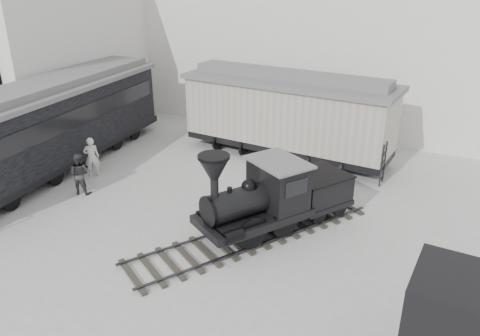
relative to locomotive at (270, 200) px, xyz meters
The scene contains 9 objects.
ground 3.72m from the locomotive, 113.66° to the right, with size 90.00×90.00×0.00m, color #9E9E9B.
north_wall 12.62m from the locomotive, 96.86° to the left, with size 34.00×2.51×11.00m.
west_pavilion 17.59m from the locomotive, 157.06° to the left, with size 7.00×12.11×9.00m.
locomotive is the anchor object (origin of this frame).
boxcar 7.41m from the locomotive, 105.85° to the left, with size 10.44×4.07×4.18m.
passenger_coach 10.99m from the locomotive, behind, with size 4.19×14.35×3.79m.
visitor_a 8.90m from the locomotive, behind, with size 0.66×0.43×1.81m, color silver.
visitor_b 8.13m from the locomotive, behind, with size 0.84×0.66×1.74m, color #323233.
coal_hopper 7.57m from the locomotive, 34.31° to the right, with size 2.60×2.19×2.68m.
Camera 1 is at (6.64, -10.11, 8.51)m, focal length 35.00 mm.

